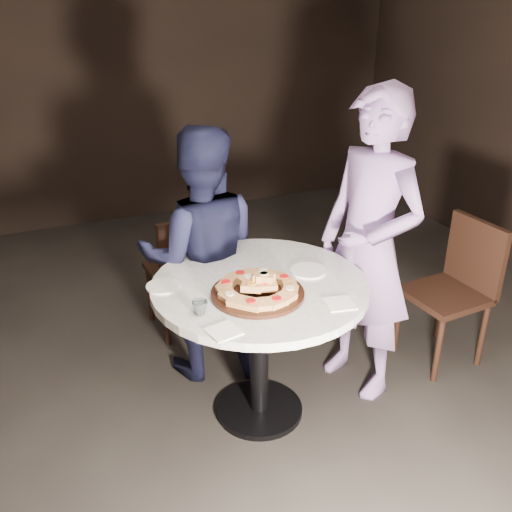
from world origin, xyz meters
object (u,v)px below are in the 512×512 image
Objects in this scene: table at (260,309)px; water_glass at (200,308)px; serving_board at (258,293)px; focaccia_pile at (258,286)px; diner_navy at (201,256)px; chair_far at (185,266)px; chair_right at (458,282)px; diner_teal at (369,248)px.

table is 0.47m from water_glass.
serving_board is at bearing -117.61° from table.
focaccia_pile is 0.69m from diner_navy.
focaccia_pile is 0.46× the size of chair_far.
chair_right is (1.53, -0.93, 0.02)m from chair_far.
serving_board is 0.33m from water_glass.
focaccia_pile is 0.27× the size of diner_navy.
serving_board is at bearing -87.88° from chair_right.
chair_far is (-0.08, 1.10, -0.38)m from focaccia_pile.
water_glass is 1.10m from diner_teal.
focaccia_pile is 5.72× the size of water_glass.
focaccia_pile is at bearing 112.54° from diner_navy.
diner_navy is at bearing 84.24° from chair_far.
focaccia_pile is (-0.06, -0.12, 0.21)m from table.
table is at bearing 93.19° from chair_far.
chair_far is at bearing 93.76° from serving_board.
water_glass is at bearing -95.04° from diner_teal.
water_glass is 0.05× the size of diner_navy.
diner_teal is at bearing 126.56° from chair_far.
diner_teal is (0.83, -0.94, 0.39)m from chair_far.
table is 0.89× the size of diner_navy.
table is 0.25m from focaccia_pile.
chair_far is 1.79m from chair_right.
diner_teal is at bearing -93.92° from chair_right.
diner_teal reaches higher than chair_far.
diner_navy is 0.87× the size of diner_teal.
table is at bearing -92.57° from chair_right.
diner_navy is at bearing -112.64° from chair_right.
table is 1.49× the size of chair_right.
table is 1.01m from chair_far.
chair_far is 0.58× the size of diner_navy.
focaccia_pile is (0.00, 0.00, 0.04)m from serving_board.
diner_teal is (-0.70, -0.01, 0.37)m from chair_right.
water_glass reaches higher than serving_board.
chair_far is at bearing 78.06° from water_glass.
diner_navy is at bearing 97.16° from focaccia_pile.
chair_right is 0.79m from diner_teal.
focaccia_pile is 0.33m from water_glass.
serving_board is at bearing 112.18° from diner_navy.
diner_teal reaches higher than chair_right.
diner_teal is (1.07, 0.22, 0.02)m from water_glass.
diner_navy reaches higher than table.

